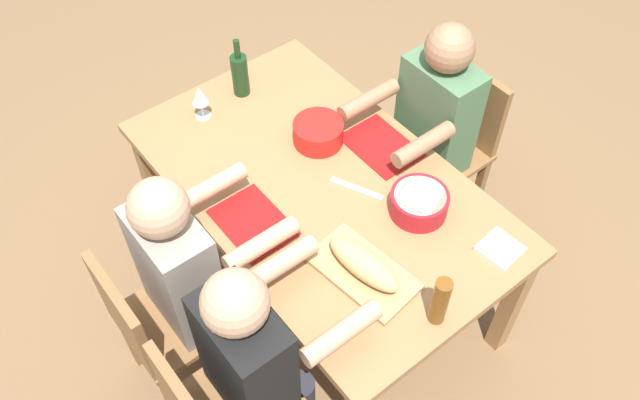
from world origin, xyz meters
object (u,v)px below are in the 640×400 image
at_px(chair_far_center, 451,139).
at_px(diner_near_right, 257,356).
at_px(bread_loaf, 364,264).
at_px(diner_near_center, 188,269).
at_px(wine_glass, 200,96).
at_px(napkin_stack, 500,249).
at_px(serving_bowl_salad, 318,131).
at_px(diner_far_center, 430,123).
at_px(chair_near_center, 156,324).
at_px(wine_bottle, 240,74).
at_px(cutting_board, 363,272).
at_px(beer_bottle, 440,301).
at_px(dining_table, 320,196).
at_px(serving_bowl_pasta, 419,202).

relative_size(chair_far_center, diner_near_right, 0.71).
bearing_deg(chair_far_center, bread_loaf, -65.39).
xyz_separation_m(diner_near_center, wine_glass, (-0.63, 0.46, 0.16)).
bearing_deg(chair_far_center, diner_near_center, -90.00).
bearing_deg(napkin_stack, chair_far_center, 144.06).
xyz_separation_m(chair_far_center, serving_bowl_salad, (-0.19, -0.67, 0.31)).
relative_size(diner_far_center, chair_near_center, 1.41).
bearing_deg(wine_glass, wine_bottle, 96.45).
bearing_deg(cutting_board, napkin_stack, 62.71).
relative_size(chair_far_center, cutting_board, 2.12).
distance_m(beer_bottle, wine_glass, 1.37).
relative_size(diner_near_center, beer_bottle, 5.45).
bearing_deg(diner_far_center, beer_bottle, -43.50).
relative_size(dining_table, wine_bottle, 5.65).
bearing_deg(serving_bowl_salad, bread_loaf, -24.74).
xyz_separation_m(serving_bowl_pasta, cutting_board, (0.09, -0.36, -0.05)).
bearing_deg(beer_bottle, serving_bowl_salad, 167.21).
height_order(chair_far_center, serving_bowl_pasta, chair_far_center).
xyz_separation_m(cutting_board, beer_bottle, (0.29, 0.08, 0.10)).
xyz_separation_m(chair_near_center, beer_bottle, (0.74, 0.74, 0.37)).
relative_size(serving_bowl_salad, wine_glass, 1.30).
bearing_deg(cutting_board, serving_bowl_salad, 155.26).
distance_m(dining_table, beer_bottle, 0.76).
height_order(chair_far_center, chair_near_center, same).
bearing_deg(wine_glass, chair_near_center, -45.83).
distance_m(diner_near_right, chair_near_center, 0.53).
distance_m(chair_far_center, cutting_board, 1.09).
bearing_deg(dining_table, diner_far_center, 90.00).
xyz_separation_m(serving_bowl_salad, bread_loaf, (0.63, -0.29, 0.01)).
height_order(serving_bowl_pasta, bread_loaf, bread_loaf).
xyz_separation_m(diner_near_right, serving_bowl_pasta, (-0.10, 0.84, 0.10)).
bearing_deg(wine_bottle, diner_far_center, 41.00).
bearing_deg(serving_bowl_salad, cutting_board, -24.74).
bearing_deg(diner_far_center, chair_far_center, 90.00).
relative_size(dining_table, bread_loaf, 5.12).
bearing_deg(serving_bowl_pasta, cutting_board, -76.18).
distance_m(bread_loaf, wine_bottle, 1.12).
bearing_deg(wine_glass, cutting_board, 0.82).
height_order(serving_bowl_pasta, wine_glass, wine_glass).
distance_m(chair_far_center, diner_far_center, 0.28).
height_order(chair_far_center, diner_far_center, diner_far_center).
relative_size(diner_far_center, wine_glass, 7.23).
distance_m(diner_near_right, diner_near_center, 0.45).
bearing_deg(serving_bowl_pasta, beer_bottle, -36.04).
height_order(diner_near_right, diner_near_center, same).
relative_size(diner_far_center, cutting_board, 3.00).
xyz_separation_m(dining_table, diner_near_center, (0.00, -0.63, 0.04)).
bearing_deg(cutting_board, dining_table, 161.27).
relative_size(cutting_board, bread_loaf, 1.25).
relative_size(bread_loaf, wine_glass, 1.93).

